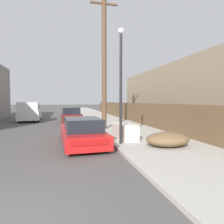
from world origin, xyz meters
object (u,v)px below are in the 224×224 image
(pickup_truck, at_px, (30,112))
(brush_pile, at_px, (168,139))
(discarded_fridge, at_px, (125,131))
(car_parked_mid, at_px, (71,115))
(street_lamp, at_px, (121,78))
(utility_pole, at_px, (104,59))
(parked_sports_car_red, at_px, (82,132))

(pickup_truck, distance_m, brush_pile, 15.76)
(discarded_fridge, xyz_separation_m, car_parked_mid, (-2.35, 9.18, 0.18))
(discarded_fridge, bearing_deg, brush_pile, -63.48)
(street_lamp, relative_size, brush_pile, 2.72)
(discarded_fridge, bearing_deg, utility_pole, 89.49)
(discarded_fridge, distance_m, parked_sports_car_red, 2.14)
(utility_pole, distance_m, street_lamp, 5.17)
(discarded_fridge, xyz_separation_m, street_lamp, (-0.51, -1.03, 2.50))
(pickup_truck, xyz_separation_m, utility_pole, (6.01, -8.02, 3.87))
(pickup_truck, relative_size, utility_pole, 0.64)
(utility_pole, relative_size, brush_pile, 5.03)
(discarded_fridge, bearing_deg, pickup_truck, 113.14)
(discarded_fridge, distance_m, car_parked_mid, 9.48)
(parked_sports_car_red, distance_m, car_parked_mid, 9.41)
(car_parked_mid, height_order, pickup_truck, pickup_truck)
(car_parked_mid, relative_size, utility_pole, 0.48)
(pickup_truck, height_order, utility_pole, utility_pole)
(car_parked_mid, distance_m, street_lamp, 10.63)
(pickup_truck, bearing_deg, brush_pile, 114.36)
(brush_pile, bearing_deg, pickup_truck, 118.54)
(parked_sports_car_red, bearing_deg, utility_pole, 62.48)
(car_parked_mid, bearing_deg, street_lamp, -81.62)
(street_lamp, bearing_deg, discarded_fridge, 63.69)
(pickup_truck, relative_size, street_lamp, 1.18)
(car_parked_mid, relative_size, pickup_truck, 0.75)
(car_parked_mid, xyz_separation_m, utility_pole, (2.05, -5.36, 4.13))
(discarded_fridge, xyz_separation_m, pickup_truck, (-6.30, 11.84, 0.44))
(parked_sports_car_red, xyz_separation_m, car_parked_mid, (-0.22, 9.40, 0.11))
(brush_pile, bearing_deg, car_parked_mid, 107.70)
(pickup_truck, distance_m, street_lamp, 14.26)
(discarded_fridge, height_order, pickup_truck, pickup_truck)
(street_lamp, bearing_deg, parked_sports_car_red, 153.71)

